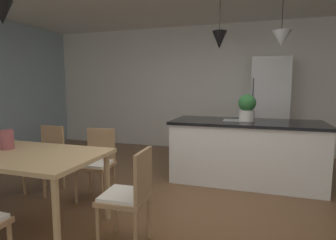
{
  "coord_description": "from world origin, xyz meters",
  "views": [
    {
      "loc": [
        0.72,
        -2.84,
        1.41
      ],
      "look_at": [
        -0.23,
        0.12,
        1.03
      ],
      "focal_mm": 29.6,
      "sensor_mm": 36.0,
      "label": 1
    }
  ],
  "objects_px": {
    "chair_far_left": "(46,156)",
    "chair_far_right": "(97,161)",
    "dining_table": "(16,159)",
    "vase_on_dining_table": "(7,140)",
    "chair_kitchen_end": "(130,194)",
    "kitchen_island": "(245,151)",
    "potted_plant_on_island": "(247,107)",
    "refrigerator": "(269,109)"
  },
  "relations": [
    {
      "from": "dining_table",
      "to": "vase_on_dining_table",
      "type": "distance_m",
      "value": 0.27
    },
    {
      "from": "dining_table",
      "to": "vase_on_dining_table",
      "type": "height_order",
      "value": "vase_on_dining_table"
    },
    {
      "from": "dining_table",
      "to": "kitchen_island",
      "type": "distance_m",
      "value": 2.97
    },
    {
      "from": "chair_far_right",
      "to": "kitchen_island",
      "type": "xyz_separation_m",
      "value": [
        1.74,
        1.22,
        -0.01
      ]
    },
    {
      "from": "dining_table",
      "to": "potted_plant_on_island",
      "type": "height_order",
      "value": "potted_plant_on_island"
    },
    {
      "from": "chair_kitchen_end",
      "to": "chair_far_right",
      "type": "relative_size",
      "value": 1.0
    },
    {
      "from": "refrigerator",
      "to": "chair_kitchen_end",
      "type": "bearing_deg",
      "value": -109.1
    },
    {
      "from": "chair_far_right",
      "to": "kitchen_island",
      "type": "relative_size",
      "value": 0.4
    },
    {
      "from": "potted_plant_on_island",
      "to": "vase_on_dining_table",
      "type": "bearing_deg",
      "value": -139.69
    },
    {
      "from": "vase_on_dining_table",
      "to": "refrigerator",
      "type": "bearing_deg",
      "value": 52.68
    },
    {
      "from": "chair_far_right",
      "to": "kitchen_island",
      "type": "distance_m",
      "value": 2.12
    },
    {
      "from": "dining_table",
      "to": "chair_far_left",
      "type": "bearing_deg",
      "value": 114.91
    },
    {
      "from": "chair_far_left",
      "to": "chair_far_right",
      "type": "bearing_deg",
      "value": -0.01
    },
    {
      "from": "dining_table",
      "to": "vase_on_dining_table",
      "type": "relative_size",
      "value": 8.68
    },
    {
      "from": "chair_far_right",
      "to": "vase_on_dining_table",
      "type": "distance_m",
      "value": 1.03
    },
    {
      "from": "dining_table",
      "to": "vase_on_dining_table",
      "type": "bearing_deg",
      "value": 157.37
    },
    {
      "from": "potted_plant_on_island",
      "to": "chair_far_left",
      "type": "bearing_deg",
      "value": -154.26
    },
    {
      "from": "chair_far_left",
      "to": "chair_far_right",
      "type": "relative_size",
      "value": 1.0
    },
    {
      "from": "chair_kitchen_end",
      "to": "refrigerator",
      "type": "height_order",
      "value": "refrigerator"
    },
    {
      "from": "chair_far_left",
      "to": "chair_kitchen_end",
      "type": "relative_size",
      "value": 1.0
    },
    {
      "from": "chair_far_right",
      "to": "potted_plant_on_island",
      "type": "bearing_deg",
      "value": 34.9
    },
    {
      "from": "dining_table",
      "to": "chair_far_left",
      "type": "relative_size",
      "value": 2.01
    },
    {
      "from": "chair_kitchen_end",
      "to": "vase_on_dining_table",
      "type": "bearing_deg",
      "value": 176.87
    },
    {
      "from": "chair_far_left",
      "to": "kitchen_island",
      "type": "bearing_deg",
      "value": 25.75
    },
    {
      "from": "chair_kitchen_end",
      "to": "kitchen_island",
      "type": "relative_size",
      "value": 0.4
    },
    {
      "from": "chair_far_right",
      "to": "kitchen_island",
      "type": "bearing_deg",
      "value": 34.91
    },
    {
      "from": "chair_kitchen_end",
      "to": "vase_on_dining_table",
      "type": "distance_m",
      "value": 1.49
    },
    {
      "from": "dining_table",
      "to": "potted_plant_on_island",
      "type": "distance_m",
      "value": 2.99
    },
    {
      "from": "vase_on_dining_table",
      "to": "chair_far_right",
      "type": "bearing_deg",
      "value": 52.39
    },
    {
      "from": "dining_table",
      "to": "potted_plant_on_island",
      "type": "bearing_deg",
      "value": 43.96
    },
    {
      "from": "dining_table",
      "to": "chair_far_left",
      "type": "distance_m",
      "value": 0.95
    },
    {
      "from": "refrigerator",
      "to": "vase_on_dining_table",
      "type": "height_order",
      "value": "refrigerator"
    },
    {
      "from": "chair_far_left",
      "to": "vase_on_dining_table",
      "type": "height_order",
      "value": "vase_on_dining_table"
    },
    {
      "from": "potted_plant_on_island",
      "to": "chair_far_right",
      "type": "bearing_deg",
      "value": -145.1
    },
    {
      "from": "chair_far_left",
      "to": "kitchen_island",
      "type": "distance_m",
      "value": 2.8
    },
    {
      "from": "kitchen_island",
      "to": "potted_plant_on_island",
      "type": "height_order",
      "value": "potted_plant_on_island"
    },
    {
      "from": "refrigerator",
      "to": "potted_plant_on_island",
      "type": "distance_m",
      "value": 1.6
    },
    {
      "from": "kitchen_island",
      "to": "refrigerator",
      "type": "bearing_deg",
      "value": 76.93
    },
    {
      "from": "dining_table",
      "to": "potted_plant_on_island",
      "type": "relative_size",
      "value": 4.49
    },
    {
      "from": "potted_plant_on_island",
      "to": "kitchen_island",
      "type": "bearing_deg",
      "value": 180.0
    },
    {
      "from": "chair_kitchen_end",
      "to": "kitchen_island",
      "type": "distance_m",
      "value": 2.24
    },
    {
      "from": "chair_far_left",
      "to": "refrigerator",
      "type": "height_order",
      "value": "refrigerator"
    }
  ]
}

